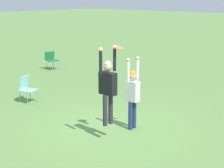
{
  "coord_description": "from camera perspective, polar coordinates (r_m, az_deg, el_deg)",
  "views": [
    {
      "loc": [
        -7.24,
        -6.41,
        3.62
      ],
      "look_at": [
        -0.05,
        -0.1,
        1.3
      ],
      "focal_mm": 60.0,
      "sensor_mm": 36.0,
      "label": 1
    }
  ],
  "objects": [
    {
      "name": "ground_plane",
      "position": [
        10.33,
        -0.25,
        -6.89
      ],
      "size": [
        120.0,
        120.0,
        0.0
      ],
      "primitive_type": "plane",
      "color": "#608C47"
    },
    {
      "name": "camping_chair_0",
      "position": [
        18.51,
        -9.23,
        3.83
      ],
      "size": [
        0.61,
        0.65,
        0.87
      ],
      "rotation": [
        0.0,
        0.0,
        2.85
      ],
      "color": "gray",
      "rests_on": "ground_plane"
    },
    {
      "name": "person_jumping",
      "position": [
        9.28,
        -0.64,
        -0.03
      ],
      "size": [
        0.62,
        0.47,
        2.01
      ],
      "rotation": [
        0.0,
        0.0,
        1.54
      ],
      "color": "#2D2D38",
      "rests_on": "ground_plane"
    },
    {
      "name": "camping_chair_1",
      "position": [
        13.08,
        -12.91,
        -0.44
      ],
      "size": [
        0.63,
        0.68,
        0.89
      ],
      "rotation": [
        0.0,
        0.0,
        3.47
      ],
      "color": "gray",
      "rests_on": "ground_plane"
    },
    {
      "name": "person_defending",
      "position": [
        10.07,
        3.16,
        -1.21
      ],
      "size": [
        0.51,
        0.37,
        1.99
      ],
      "rotation": [
        0.0,
        0.0,
        -1.6
      ],
      "color": "navy",
      "rests_on": "ground_plane"
    },
    {
      "name": "frisbee",
      "position": [
        9.25,
        1.02,
        5.53
      ],
      "size": [
        0.23,
        0.22,
        0.09
      ],
      "color": "#E04C23"
    }
  ]
}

